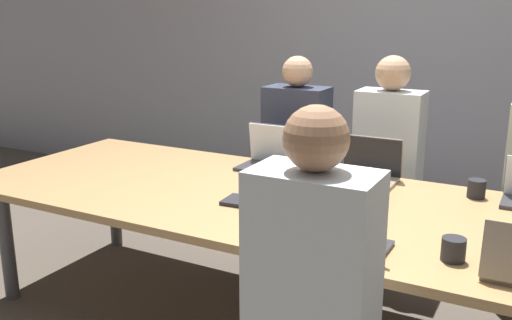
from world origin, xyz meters
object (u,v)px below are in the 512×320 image
Objects in this scene: cup_near_right at (453,249)px; laptop_near_midright at (347,235)px; person_far_center at (387,171)px; cup_far_midleft at (305,167)px; stapler at (320,203)px; laptop_far_midleft at (269,155)px; person_far_midleft at (296,166)px; cup_far_right at (476,189)px; laptop_far_center at (369,168)px.

cup_near_right is 0.40m from laptop_near_midright.
person_far_center is at bearing 115.18° from cup_near_right.
stapler is at bearing -59.41° from cup_far_midleft.
stapler is at bearing -44.30° from laptop_far_midleft.
person_far_midleft is (-0.81, 1.31, -0.14)m from laptop_near_midright.
cup_far_right is at bearing -38.63° from person_far_center.
person_far_midleft is at bearing 162.85° from cup_far_right.
cup_far_right reaches higher than stapler.
laptop_far_midleft is at bearing -176.74° from laptop_far_center.
person_far_midleft is at bearing 154.57° from stapler.
laptop_far_center is 1.02m from laptop_near_midright.
person_far_center reaches higher than cup_near_right.
laptop_near_midright is 1.27m from laptop_far_midleft.
person_far_center reaches higher than stapler.
person_far_midleft is (-1.19, 1.20, -0.11)m from cup_near_right.
laptop_far_center reaches higher than cup_near_right.
stapler is at bearing -96.41° from laptop_far_center.
person_far_midleft reaches higher than cup_far_midleft.
cup_near_right is 0.61× the size of stapler.
laptop_far_midleft reaches higher than cup_far_midleft.
laptop_near_midright reaches higher than stapler.
laptop_far_midleft reaches higher than cup_far_right.
cup_far_right is 0.63× the size of stapler.
laptop_near_midright is 1.10m from cup_far_midleft.
laptop_near_midright is at bearing -58.28° from person_far_midleft.
cup_near_right is at bearing -88.00° from cup_far_right.
cup_far_midleft is at bearing -59.09° from person_far_midleft.
laptop_near_midright is 1.54m from person_far_midleft.
laptop_far_midleft reaches higher than laptop_near_midright.
person_far_center is 16.09× the size of cup_far_midleft.
laptop_near_midright is (-0.38, -0.11, 0.02)m from cup_near_right.
cup_far_right is 0.07× the size of person_far_midleft.
laptop_far_center is 3.87× the size of cup_far_midleft.
person_far_center is at bearing 53.62° from cup_far_midleft.
person_far_center is 4.53× the size of laptop_near_midright.
cup_far_midleft is (-0.94, -0.02, -0.00)m from cup_far_right.
laptop_far_midleft is (-1.22, 0.85, 0.03)m from cup_near_right.
stapler is (-0.06, -0.57, -0.04)m from laptop_far_center.
cup_far_midleft is 0.58m from stapler.
cup_far_midleft is (-0.58, 0.93, -0.03)m from laptop_near_midright.
laptop_near_midright is 2.07× the size of stapler.
laptop_far_midleft is at bearing 145.00° from cup_near_right.
cup_near_right is 0.84m from cup_far_right.
stapler is (-0.67, 0.32, -0.02)m from cup_near_right.
cup_far_midleft is (-0.35, -0.48, 0.10)m from person_far_center.
laptop_far_midleft is at bearing -94.11° from person_far_midleft.
person_far_center is at bearing 90.92° from laptop_far_center.
laptop_far_center is 0.68m from person_far_midleft.
person_far_center reaches higher than person_far_midleft.
laptop_far_center reaches higher than laptop_near_midright.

